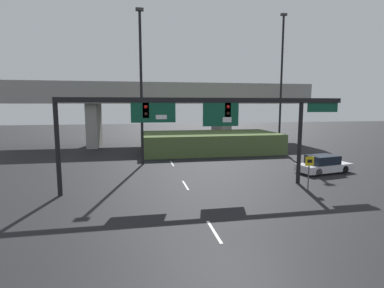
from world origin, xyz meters
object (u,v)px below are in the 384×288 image
Objects in this scene: highway_light_pole_far at (281,81)px; parked_sedan_near_right at (323,165)px; speed_limit_sign at (309,168)px; highway_light_pole_near at (141,85)px; signal_gantry at (203,114)px.

highway_light_pole_far is 3.31× the size of parked_sedan_near_right.
highway_light_pole_near is at bearing 134.57° from speed_limit_sign.
highway_light_pole_far is (5.91, 15.92, 6.83)m from speed_limit_sign.
signal_gantry is 1.36× the size of highway_light_pole_near.
signal_gantry is at bearing 165.82° from speed_limit_sign.
parked_sedan_near_right is (10.77, 2.70, -4.28)m from signal_gantry.
highway_light_pole_near is at bearing 112.76° from signal_gantry.
parked_sedan_near_right is (-1.85, -11.53, -7.65)m from highway_light_pole_far.
signal_gantry is at bearing -67.24° from highway_light_pole_near.
highway_light_pole_far reaches higher than parked_sedan_near_right.
speed_limit_sign is 0.48× the size of parked_sedan_near_right.
highway_light_pole_near is at bearing -161.96° from highway_light_pole_far.
speed_limit_sign is 0.16× the size of highway_light_pole_near.
signal_gantry is at bearing -131.57° from highway_light_pole_far.
highway_light_pole_far is (12.62, 14.23, 3.37)m from signal_gantry.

